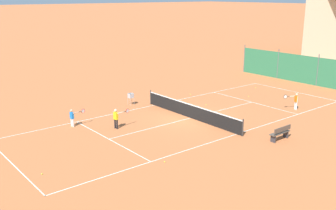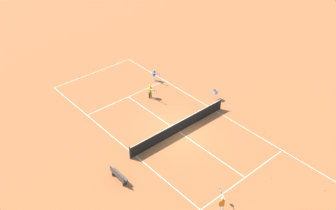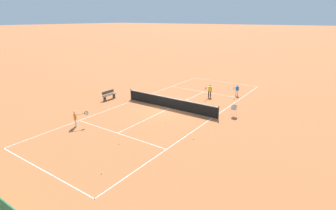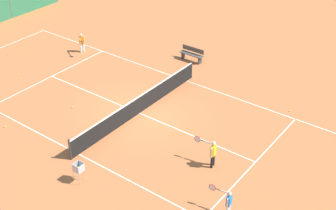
{
  "view_description": "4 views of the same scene",
  "coord_description": "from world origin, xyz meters",
  "px_view_note": "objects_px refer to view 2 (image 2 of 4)",
  "views": [
    {
      "loc": [
        18.76,
        -17.15,
        8.12
      ],
      "look_at": [
        -0.29,
        -1.74,
        1.16
      ],
      "focal_mm": 42.0,
      "sensor_mm": 36.0,
      "label": 1
    },
    {
      "loc": [
        15.93,
        17.0,
        18.38
      ],
      "look_at": [
        -0.49,
        -1.81,
        1.3
      ],
      "focal_mm": 42.0,
      "sensor_mm": 36.0,
      "label": 2
    },
    {
      "loc": [
        -12.16,
        17.92,
        7.51
      ],
      "look_at": [
        -1.32,
        2.22,
        1.14
      ],
      "focal_mm": 28.0,
      "sensor_mm": 36.0,
      "label": 3
    },
    {
      "loc": [
        -14.68,
        -12.71,
        12.53
      ],
      "look_at": [
        0.15,
        -1.65,
        1.01
      ],
      "focal_mm": 50.0,
      "sensor_mm": 36.0,
      "label": 4
    }
  ],
  "objects_px": {
    "tennis_net": "(179,127)",
    "tennis_ball_alley_left": "(271,178)",
    "player_near_service": "(150,91)",
    "tennis_ball_near_corner": "(78,83)",
    "tennis_ball_alley_right": "(85,120)",
    "courtside_bench": "(118,175)",
    "tennis_ball_by_net_right": "(223,142)",
    "player_near_baseline": "(222,203)",
    "ball_hopper": "(215,92)",
    "tennis_ball_far_corner": "(264,132)",
    "tennis_ball_by_net_left": "(324,190)",
    "player_far_service": "(155,74)"
  },
  "relations": [
    {
      "from": "tennis_net",
      "to": "tennis_ball_near_corner",
      "type": "bearing_deg",
      "value": -79.52
    },
    {
      "from": "tennis_net",
      "to": "ball_hopper",
      "type": "relative_size",
      "value": 10.31
    },
    {
      "from": "ball_hopper",
      "to": "player_near_baseline",
      "type": "bearing_deg",
      "value": 45.06
    },
    {
      "from": "tennis_ball_far_corner",
      "to": "courtside_bench",
      "type": "height_order",
      "value": "courtside_bench"
    },
    {
      "from": "player_near_service",
      "to": "tennis_ball_near_corner",
      "type": "relative_size",
      "value": 19.28
    },
    {
      "from": "tennis_ball_by_net_left",
      "to": "tennis_ball_alley_left",
      "type": "distance_m",
      "value": 3.29
    },
    {
      "from": "player_far_service",
      "to": "tennis_ball_far_corner",
      "type": "bearing_deg",
      "value": 96.85
    },
    {
      "from": "tennis_ball_alley_left",
      "to": "player_near_baseline",
      "type": "bearing_deg",
      "value": -3.56
    },
    {
      "from": "tennis_net",
      "to": "tennis_ball_far_corner",
      "type": "bearing_deg",
      "value": 138.03
    },
    {
      "from": "tennis_net",
      "to": "tennis_ball_alley_left",
      "type": "relative_size",
      "value": 139.09
    },
    {
      "from": "tennis_ball_alley_left",
      "to": "courtside_bench",
      "type": "xyz_separation_m",
      "value": [
        7.6,
        -6.35,
        0.42
      ]
    },
    {
      "from": "tennis_ball_by_net_right",
      "to": "tennis_ball_far_corner",
      "type": "relative_size",
      "value": 1.0
    },
    {
      "from": "player_near_baseline",
      "to": "tennis_ball_far_corner",
      "type": "bearing_deg",
      "value": -159.51
    },
    {
      "from": "tennis_net",
      "to": "player_near_service",
      "type": "relative_size",
      "value": 7.22
    },
    {
      "from": "tennis_ball_alley_right",
      "to": "tennis_ball_by_net_right",
      "type": "distance_m",
      "value": 10.89
    },
    {
      "from": "tennis_ball_alley_right",
      "to": "tennis_ball_by_net_right",
      "type": "relative_size",
      "value": 1.0
    },
    {
      "from": "tennis_ball_alley_right",
      "to": "tennis_ball_by_net_right",
      "type": "xyz_separation_m",
      "value": [
        -6.21,
        8.94,
        0.0
      ]
    },
    {
      "from": "player_near_baseline",
      "to": "tennis_net",
      "type": "bearing_deg",
      "value": -114.22
    },
    {
      "from": "courtside_bench",
      "to": "tennis_ball_by_net_right",
      "type": "bearing_deg",
      "value": 166.91
    },
    {
      "from": "player_near_baseline",
      "to": "tennis_ball_near_corner",
      "type": "height_order",
      "value": "player_near_baseline"
    },
    {
      "from": "player_near_baseline",
      "to": "tennis_ball_alley_left",
      "type": "relative_size",
      "value": 18.42
    },
    {
      "from": "tennis_ball_alley_left",
      "to": "tennis_ball_by_net_right",
      "type": "bearing_deg",
      "value": -94.53
    },
    {
      "from": "tennis_ball_far_corner",
      "to": "ball_hopper",
      "type": "bearing_deg",
      "value": -95.7
    },
    {
      "from": "player_near_service",
      "to": "tennis_ball_alley_left",
      "type": "distance_m",
      "value": 12.59
    },
    {
      "from": "tennis_net",
      "to": "tennis_ball_near_corner",
      "type": "distance_m",
      "value": 11.42
    },
    {
      "from": "player_near_service",
      "to": "courtside_bench",
      "type": "xyz_separation_m",
      "value": [
        7.67,
        6.21,
        -0.29
      ]
    },
    {
      "from": "player_far_service",
      "to": "courtside_bench",
      "type": "bearing_deg",
      "value": 39.99
    },
    {
      "from": "player_far_service",
      "to": "tennis_ball_by_net_right",
      "type": "distance_m",
      "value": 10.19
    },
    {
      "from": "tennis_ball_by_net_right",
      "to": "tennis_ball_alley_right",
      "type": "bearing_deg",
      "value": -55.22
    },
    {
      "from": "tennis_ball_by_net_right",
      "to": "tennis_ball_alley_left",
      "type": "xyz_separation_m",
      "value": [
        0.36,
        4.5,
        0.0
      ]
    },
    {
      "from": "player_far_service",
      "to": "player_near_baseline",
      "type": "bearing_deg",
      "value": 64.95
    },
    {
      "from": "tennis_ball_by_net_right",
      "to": "courtside_bench",
      "type": "height_order",
      "value": "courtside_bench"
    },
    {
      "from": "tennis_ball_alley_right",
      "to": "tennis_ball_alley_left",
      "type": "distance_m",
      "value": 14.67
    },
    {
      "from": "tennis_ball_alley_right",
      "to": "tennis_ball_alley_left",
      "type": "relative_size",
      "value": 1.0
    },
    {
      "from": "tennis_ball_alley_left",
      "to": "tennis_ball_far_corner",
      "type": "bearing_deg",
      "value": -136.77
    },
    {
      "from": "tennis_ball_by_net_left",
      "to": "tennis_ball_alley_left",
      "type": "xyz_separation_m",
      "value": [
        1.61,
        -2.87,
        0.0
      ]
    },
    {
      "from": "tennis_net",
      "to": "tennis_ball_far_corner",
      "type": "height_order",
      "value": "tennis_net"
    },
    {
      "from": "tennis_net",
      "to": "player_near_service",
      "type": "height_order",
      "value": "player_near_service"
    },
    {
      "from": "ball_hopper",
      "to": "courtside_bench",
      "type": "bearing_deg",
      "value": 12.16
    },
    {
      "from": "player_near_baseline",
      "to": "tennis_ball_alley_left",
      "type": "distance_m",
      "value": 4.58
    },
    {
      "from": "player_near_service",
      "to": "tennis_ball_by_net_right",
      "type": "bearing_deg",
      "value": 92.07
    },
    {
      "from": "tennis_net",
      "to": "player_near_service",
      "type": "xyz_separation_m",
      "value": [
        -1.33,
        -5.03,
        0.24
      ]
    },
    {
      "from": "tennis_ball_far_corner",
      "to": "ball_hopper",
      "type": "distance_m",
      "value": 5.65
    },
    {
      "from": "player_far_service",
      "to": "tennis_ball_by_net_left",
      "type": "bearing_deg",
      "value": 88.3
    },
    {
      "from": "player_near_service",
      "to": "tennis_ball_near_corner",
      "type": "bearing_deg",
      "value": -61.21
    },
    {
      "from": "player_near_service",
      "to": "tennis_ball_by_net_right",
      "type": "relative_size",
      "value": 19.28
    },
    {
      "from": "tennis_ball_by_net_left",
      "to": "tennis_ball_far_corner",
      "type": "distance_m",
      "value": 6.42
    },
    {
      "from": "ball_hopper",
      "to": "courtside_bench",
      "type": "height_order",
      "value": "ball_hopper"
    },
    {
      "from": "player_far_service",
      "to": "tennis_ball_near_corner",
      "type": "distance_m",
      "value": 6.94
    },
    {
      "from": "tennis_net",
      "to": "tennis_ball_far_corner",
      "type": "distance_m",
      "value": 6.39
    }
  ]
}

